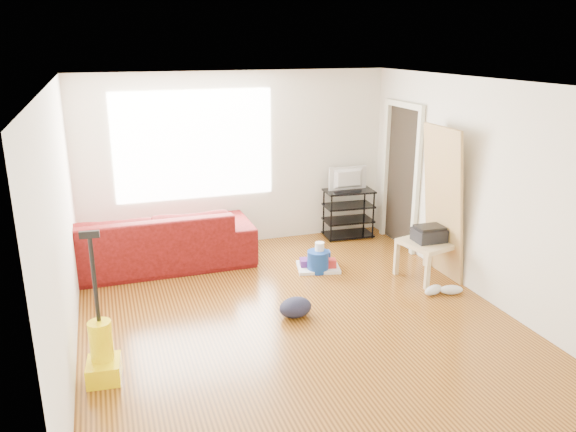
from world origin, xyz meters
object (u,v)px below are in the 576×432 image
object	(u,v)px
bucket	(318,271)
vacuum	(102,353)
tv_stand	(348,213)
side_table	(428,247)
backpack	(295,316)
cleaning_tray	(319,264)
sofa	(155,266)

from	to	relation	value
bucket	vacuum	distance (m)	3.18
tv_stand	side_table	xyz separation A→B (m)	(0.30, -1.75, 0.03)
side_table	backpack	bearing A→B (deg)	-166.19
side_table	vacuum	xyz separation A→B (m)	(-3.95, -1.04, -0.16)
backpack	side_table	bearing A→B (deg)	-5.46
tv_stand	cleaning_tray	distance (m)	1.41
side_table	bucket	world-z (taller)	side_table
tv_stand	bucket	bearing A→B (deg)	-125.67
backpack	vacuum	world-z (taller)	vacuum
cleaning_tray	backpack	xyz separation A→B (m)	(-0.75, -1.18, -0.06)
bucket	sofa	bearing A→B (deg)	156.42
backpack	tv_stand	bearing A→B (deg)	34.40
sofa	bucket	size ratio (longest dim) A/B	9.34
backpack	vacuum	xyz separation A→B (m)	(-2.01, -0.57, 0.25)
bucket	cleaning_tray	bearing A→B (deg)	61.50
cleaning_tray	sofa	bearing A→B (deg)	159.32
tv_stand	cleaning_tray	xyz separation A→B (m)	(-0.89, -1.05, -0.32)
tv_stand	backpack	size ratio (longest dim) A/B	2.00
side_table	cleaning_tray	xyz separation A→B (m)	(-1.19, 0.70, -0.35)
bucket	backpack	bearing A→B (deg)	-122.58
side_table	vacuum	size ratio (longest dim) A/B	0.52
vacuum	tv_stand	bearing A→B (deg)	42.78
bucket	side_table	bearing A→B (deg)	-25.92
backpack	sofa	bearing A→B (deg)	104.59
bucket	tv_stand	bearing A→B (deg)	50.41
backpack	vacuum	size ratio (longest dim) A/B	0.28
side_table	cleaning_tray	bearing A→B (deg)	149.46
backpack	cleaning_tray	bearing A→B (deg)	38.48
side_table	backpack	distance (m)	2.04
vacuum	bucket	bearing A→B (deg)	36.73
cleaning_tray	backpack	world-z (taller)	cleaning_tray
side_table	backpack	xyz separation A→B (m)	(-1.94, -0.48, -0.41)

